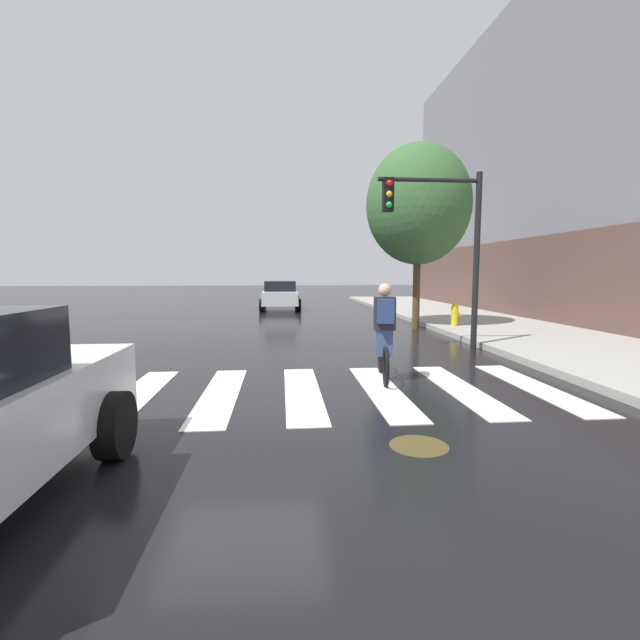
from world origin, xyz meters
TOP-DOWN VIEW (x-y plane):
  - ground_plane at (0.00, 0.00)m, footprint 120.00×120.00m
  - crosswalk_stripes at (0.29, 0.00)m, footprint 9.43×3.27m
  - manhole_cover at (2.07, -2.28)m, footprint 0.64×0.64m
  - sedan_mid at (0.56, 15.84)m, footprint 2.02×4.25m
  - cyclist at (2.35, 0.62)m, footprint 0.39×1.70m
  - traffic_light_near at (4.40, 3.46)m, footprint 2.47×0.28m
  - fire_hydrant at (6.23, 7.17)m, footprint 0.33×0.22m
  - street_tree_near at (5.10, 7.71)m, footprint 3.40×3.40m

SIDE VIEW (x-z plane):
  - ground_plane at x=0.00m, z-range 0.00..0.00m
  - manhole_cover at x=2.07m, z-range 0.00..0.01m
  - crosswalk_stripes at x=0.29m, z-range 0.00..0.01m
  - fire_hydrant at x=6.23m, z-range 0.14..0.92m
  - sedan_mid at x=0.56m, z-range 0.02..1.49m
  - cyclist at x=2.35m, z-range 0.00..1.69m
  - traffic_light_near at x=4.40m, z-range 0.76..4.96m
  - street_tree_near at x=5.10m, z-range 1.06..7.11m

